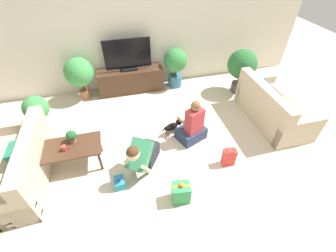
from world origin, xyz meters
name	(u,v)px	position (x,y,z in m)	size (l,w,h in m)	color
ground_plane	(166,154)	(0.00, 0.00, 0.00)	(16.00, 16.00, 0.00)	beige
wall_back	(139,34)	(0.00, 2.63, 1.30)	(8.40, 0.06, 2.60)	silver
sofa_left	(19,168)	(-2.41, 0.04, 0.30)	(0.87, 1.73, 0.85)	#C6B293
sofa_right	(272,108)	(2.41, 0.43, 0.31)	(0.87, 1.73, 0.85)	#C6B293
coffee_table	(70,149)	(-1.61, 0.16, 0.41)	(1.03, 0.55, 0.46)	#472D1E
tv_console	(131,80)	(-0.34, 2.34, 0.29)	(1.59, 0.44, 0.58)	#472D1E
tv	(128,56)	(-0.34, 2.34, 0.91)	(1.08, 0.20, 0.74)	black
potted_plant_back_left	(79,73)	(-1.48, 2.29, 0.67)	(0.66, 0.66, 1.02)	#A36042
potted_plant_back_right	(175,64)	(0.81, 2.29, 0.62)	(0.57, 0.57, 0.99)	#336B84
potted_plant_corner_right	(242,66)	(2.26, 1.65, 0.70)	(0.69, 0.69, 1.08)	#4C4C51
potted_plant_corner_left	(37,110)	(-2.26, 1.26, 0.53)	(0.48, 0.48, 0.81)	beige
person_kneeling	(142,154)	(-0.46, -0.22, 0.36)	(0.68, 0.82, 0.80)	#23232D
person_sitting	(192,126)	(0.59, 0.28, 0.32)	(0.63, 0.60, 0.92)	#283351
dog	(173,126)	(0.28, 0.53, 0.18)	(0.46, 0.25, 0.28)	black
gift_box_a	(181,192)	(0.00, -0.95, 0.18)	(0.30, 0.25, 0.41)	#2D934C
gift_box_b	(120,183)	(-0.89, -0.47, 0.08)	(0.17, 0.22, 0.21)	teal
gift_bag_a	(229,157)	(1.01, -0.48, 0.18)	(0.23, 0.16, 0.37)	red
mug	(65,148)	(-1.66, 0.10, 0.50)	(0.12, 0.08, 0.09)	#B23D38
tabletop_plant	(71,136)	(-1.55, 0.28, 0.58)	(0.17, 0.17, 0.22)	#A36042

